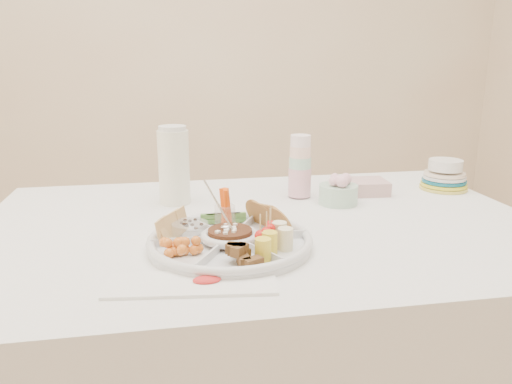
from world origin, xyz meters
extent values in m
cube|color=beige|center=(0.00, 2.00, 1.35)|extent=(4.00, 0.02, 2.70)
cube|color=white|center=(0.00, 0.00, 0.38)|extent=(1.52, 1.02, 0.76)
cylinder|color=white|center=(-0.11, -0.17, 0.78)|extent=(0.38, 0.38, 0.04)
cylinder|color=#42271A|center=(-0.11, -0.17, 0.79)|extent=(0.10, 0.10, 0.04)
cylinder|color=silver|center=(0.16, 0.23, 0.86)|extent=(0.08, 0.08, 0.20)
cylinder|color=white|center=(-0.23, 0.23, 0.88)|extent=(0.11, 0.11, 0.24)
cylinder|color=silver|center=(0.26, 0.13, 0.80)|extent=(0.12, 0.12, 0.09)
cube|color=#CA9F9E|center=(0.39, 0.23, 0.78)|extent=(0.14, 0.13, 0.04)
cylinder|color=gold|center=(0.67, 0.24, 0.81)|extent=(0.18, 0.18, 0.10)
cube|color=white|center=(-0.21, -0.35, 0.76)|extent=(0.35, 0.15, 0.01)
camera|label=1|loc=(-0.25, -1.26, 1.19)|focal=35.00mm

